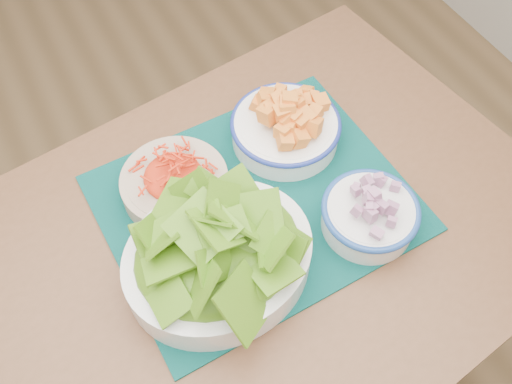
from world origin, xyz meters
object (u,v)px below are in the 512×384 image
table (239,278)px  onion_bowl (370,212)px  carrot_bowl (174,181)px  squash_bowl (286,123)px  placemat (256,203)px  lettuce_bowl (218,250)px

table → onion_bowl: size_ratio=7.08×
carrot_bowl → squash_bowl: bearing=3.5°
table → carrot_bowl: carrot_bowl is taller
placemat → carrot_bowl: carrot_bowl is taller
table → carrot_bowl: (-0.04, 0.14, 0.15)m
table → placemat: placemat is taller
table → carrot_bowl: bearing=99.4°
carrot_bowl → lettuce_bowl: size_ratio=0.74×
squash_bowl → lettuce_bowl: lettuce_bowl is taller
lettuce_bowl → placemat: bearing=35.0°
placemat → squash_bowl: (0.11, 0.10, 0.05)m
table → lettuce_bowl: size_ratio=3.81×
table → lettuce_bowl: lettuce_bowl is taller
lettuce_bowl → carrot_bowl: bearing=87.2°
table → onion_bowl: 0.27m
carrot_bowl → onion_bowl: (0.25, -0.21, 0.01)m
placemat → squash_bowl: 0.15m
squash_bowl → lettuce_bowl: bearing=-140.4°
lettuce_bowl → onion_bowl: (0.25, -0.04, -0.03)m
placemat → lettuce_bowl: 0.15m
squash_bowl → onion_bowl: 0.22m
placemat → squash_bowl: squash_bowl is taller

